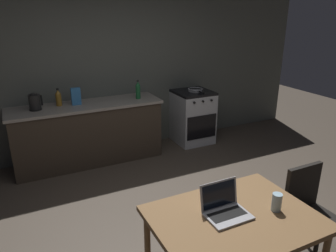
% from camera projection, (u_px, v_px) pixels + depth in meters
% --- Properties ---
extents(ground_plane, '(12.00, 12.00, 0.00)m').
position_uv_depth(ground_plane, '(185.00, 228.00, 3.37)').
color(ground_plane, '#473D33').
extents(back_wall, '(6.40, 0.10, 2.63)m').
position_uv_depth(back_wall, '(129.00, 67.00, 5.09)').
color(back_wall, '#4F534D').
rests_on(back_wall, ground_plane).
extents(kitchen_counter, '(2.16, 0.64, 0.89)m').
position_uv_depth(kitchen_counter, '(88.00, 133.00, 4.75)').
color(kitchen_counter, '#382D23').
rests_on(kitchen_counter, ground_plane).
extents(stove_oven, '(0.60, 0.62, 0.89)m').
position_uv_depth(stove_oven, '(193.00, 117.00, 5.49)').
color(stove_oven, '#B7BABF').
rests_on(stove_oven, ground_plane).
extents(dining_table, '(1.20, 0.89, 0.74)m').
position_uv_depth(dining_table, '(234.00, 225.00, 2.37)').
color(dining_table, brown).
rests_on(dining_table, ground_plane).
extents(chair, '(0.40, 0.40, 0.90)m').
position_uv_depth(chair, '(309.00, 209.00, 2.81)').
color(chair, black).
rests_on(chair, ground_plane).
extents(laptop, '(0.32, 0.26, 0.23)m').
position_uv_depth(laptop, '(225.00, 209.00, 2.36)').
color(laptop, '#99999E').
rests_on(laptop, dining_table).
extents(electric_kettle, '(0.18, 0.16, 0.23)m').
position_uv_depth(electric_kettle, '(35.00, 102.00, 4.29)').
color(electric_kettle, black).
rests_on(electric_kettle, kitchen_counter).
extents(bottle, '(0.07, 0.07, 0.28)m').
position_uv_depth(bottle, '(138.00, 90.00, 4.84)').
color(bottle, '#19592D').
rests_on(bottle, kitchen_counter).
extents(frying_pan, '(0.25, 0.42, 0.05)m').
position_uv_depth(frying_pan, '(196.00, 90.00, 5.32)').
color(frying_pan, gray).
rests_on(frying_pan, stove_oven).
extents(drinking_glass, '(0.07, 0.07, 0.14)m').
position_uv_depth(drinking_glass, '(277.00, 202.00, 2.40)').
color(drinking_glass, '#99B7C6').
rests_on(drinking_glass, dining_table).
extents(cereal_box, '(0.13, 0.05, 0.24)m').
position_uv_depth(cereal_box, '(76.00, 96.00, 4.53)').
color(cereal_box, '#3372B2').
rests_on(cereal_box, kitchen_counter).
extents(bottle_b, '(0.08, 0.08, 0.25)m').
position_uv_depth(bottle_b, '(58.00, 98.00, 4.48)').
color(bottle_b, '#8C601E').
rests_on(bottle_b, kitchen_counter).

